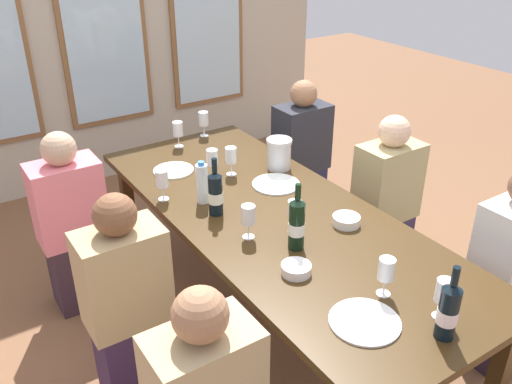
{
  "coord_description": "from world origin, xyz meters",
  "views": [
    {
      "loc": [
        -1.44,
        -2.01,
        2.16
      ],
      "look_at": [
        0.0,
        0.18,
        0.79
      ],
      "focal_mm": 38.22,
      "sensor_mm": 36.0,
      "label": 1
    }
  ],
  "objects_px": {
    "water_bottle": "(202,183)",
    "wine_glass_5": "(162,179)",
    "wine_glass_3": "(231,156)",
    "tasting_bowl_1": "(296,269)",
    "metal_pitcher": "(279,154)",
    "wine_glass_8": "(212,159)",
    "dining_table": "(275,225)",
    "white_plate_1": "(276,184)",
    "seated_person_0": "(73,227)",
    "seated_person_3": "(385,205)",
    "wine_glass_2": "(444,292)",
    "wine_glass_7": "(248,216)",
    "tasting_bowl_0": "(346,220)",
    "wine_glass_1": "(295,211)",
    "wine_bottle_1": "(447,311)",
    "wine_bottle_2": "(215,193)",
    "wine_glass_0": "(386,270)",
    "wine_glass_6": "(178,130)",
    "seated_person_5": "(507,274)",
    "white_plate_2": "(174,170)",
    "white_plate_0": "(365,322)",
    "seated_person_1": "(301,158)",
    "seated_person_2": "(128,306)",
    "wine_bottle_0": "(297,224)",
    "wine_glass_4": "(203,119)"
  },
  "relations": [
    {
      "from": "wine_glass_3",
      "to": "wine_glass_6",
      "type": "relative_size",
      "value": 1.0
    },
    {
      "from": "seated_person_1",
      "to": "seated_person_2",
      "type": "distance_m",
      "value": 1.91
    },
    {
      "from": "seated_person_0",
      "to": "seated_person_3",
      "type": "height_order",
      "value": "same"
    },
    {
      "from": "seated_person_1",
      "to": "wine_glass_4",
      "type": "bearing_deg",
      "value": 154.03
    },
    {
      "from": "wine_glass_6",
      "to": "white_plate_1",
      "type": "bearing_deg",
      "value": -75.35
    },
    {
      "from": "wine_glass_7",
      "to": "white_plate_1",
      "type": "bearing_deg",
      "value": 41.51
    },
    {
      "from": "water_bottle",
      "to": "wine_glass_5",
      "type": "height_order",
      "value": "water_bottle"
    },
    {
      "from": "wine_glass_3",
      "to": "tasting_bowl_1",
      "type": "bearing_deg",
      "value": -105.33
    },
    {
      "from": "tasting_bowl_1",
      "to": "seated_person_1",
      "type": "height_order",
      "value": "seated_person_1"
    },
    {
      "from": "metal_pitcher",
      "to": "tasting_bowl_0",
      "type": "relative_size",
      "value": 1.36
    },
    {
      "from": "white_plate_0",
      "to": "wine_glass_1",
      "type": "height_order",
      "value": "wine_glass_1"
    },
    {
      "from": "wine_glass_2",
      "to": "wine_glass_3",
      "type": "distance_m",
      "value": 1.55
    },
    {
      "from": "wine_glass_2",
      "to": "seated_person_1",
      "type": "relative_size",
      "value": 0.16
    },
    {
      "from": "wine_glass_0",
      "to": "wine_glass_7",
      "type": "height_order",
      "value": "same"
    },
    {
      "from": "tasting_bowl_0",
      "to": "seated_person_1",
      "type": "bearing_deg",
      "value": 62.09
    },
    {
      "from": "tasting_bowl_1",
      "to": "seated_person_0",
      "type": "height_order",
      "value": "seated_person_0"
    },
    {
      "from": "wine_bottle_0",
      "to": "seated_person_0",
      "type": "distance_m",
      "value": 1.4
    },
    {
      "from": "white_plate_1",
      "to": "wine_glass_1",
      "type": "height_order",
      "value": "wine_glass_1"
    },
    {
      "from": "tasting_bowl_0",
      "to": "wine_glass_1",
      "type": "bearing_deg",
      "value": 161.99
    },
    {
      "from": "tasting_bowl_1",
      "to": "seated_person_0",
      "type": "relative_size",
      "value": 0.12
    },
    {
      "from": "tasting_bowl_1",
      "to": "wine_glass_5",
      "type": "relative_size",
      "value": 0.77
    },
    {
      "from": "dining_table",
      "to": "wine_glass_3",
      "type": "height_order",
      "value": "wine_glass_3"
    },
    {
      "from": "white_plate_1",
      "to": "wine_bottle_0",
      "type": "distance_m",
      "value": 0.67
    },
    {
      "from": "metal_pitcher",
      "to": "wine_glass_0",
      "type": "distance_m",
      "value": 1.29
    },
    {
      "from": "dining_table",
      "to": "wine_glass_1",
      "type": "bearing_deg",
      "value": -97.66
    },
    {
      "from": "tasting_bowl_1",
      "to": "wine_bottle_2",
      "type": "bearing_deg",
      "value": 92.85
    },
    {
      "from": "wine_glass_5",
      "to": "seated_person_3",
      "type": "xyz_separation_m",
      "value": [
        1.26,
        -0.46,
        -0.34
      ]
    },
    {
      "from": "wine_glass_2",
      "to": "seated_person_1",
      "type": "distance_m",
      "value": 2.06
    },
    {
      "from": "white_plate_1",
      "to": "metal_pitcher",
      "type": "bearing_deg",
      "value": 50.5
    },
    {
      "from": "water_bottle",
      "to": "seated_person_5",
      "type": "distance_m",
      "value": 1.63
    },
    {
      "from": "wine_bottle_2",
      "to": "wine_glass_0",
      "type": "height_order",
      "value": "wine_bottle_2"
    },
    {
      "from": "seated_person_0",
      "to": "white_plate_2",
      "type": "bearing_deg",
      "value": -4.92
    },
    {
      "from": "wine_glass_8",
      "to": "wine_glass_3",
      "type": "bearing_deg",
      "value": -16.64
    },
    {
      "from": "wine_bottle_2",
      "to": "wine_glass_3",
      "type": "bearing_deg",
      "value": 49.4
    },
    {
      "from": "dining_table",
      "to": "white_plate_1",
      "type": "relative_size",
      "value": 8.97
    },
    {
      "from": "water_bottle",
      "to": "wine_bottle_0",
      "type": "bearing_deg",
      "value": -76.69
    },
    {
      "from": "metal_pitcher",
      "to": "seated_person_0",
      "type": "height_order",
      "value": "seated_person_0"
    },
    {
      "from": "wine_bottle_2",
      "to": "tasting_bowl_0",
      "type": "xyz_separation_m",
      "value": [
        0.49,
        -0.46,
        -0.1
      ]
    },
    {
      "from": "wine_bottle_1",
      "to": "wine_bottle_2",
      "type": "height_order",
      "value": "wine_bottle_2"
    },
    {
      "from": "white_plate_2",
      "to": "seated_person_5",
      "type": "distance_m",
      "value": 1.93
    },
    {
      "from": "wine_bottle_1",
      "to": "wine_glass_1",
      "type": "bearing_deg",
      "value": 91.4
    },
    {
      "from": "wine_glass_4",
      "to": "seated_person_2",
      "type": "distance_m",
      "value": 1.63
    },
    {
      "from": "white_plate_2",
      "to": "wine_glass_3",
      "type": "relative_size",
      "value": 1.41
    },
    {
      "from": "wine_bottle_2",
      "to": "wine_bottle_1",
      "type": "bearing_deg",
      "value": -78.83
    },
    {
      "from": "wine_glass_3",
      "to": "wine_glass_8",
      "type": "distance_m",
      "value": 0.11
    },
    {
      "from": "seated_person_0",
      "to": "metal_pitcher",
      "type": "bearing_deg",
      "value": -17.32
    },
    {
      "from": "wine_glass_4",
      "to": "wine_glass_8",
      "type": "distance_m",
      "value": 0.66
    },
    {
      "from": "wine_bottle_1",
      "to": "wine_bottle_2",
      "type": "xyz_separation_m",
      "value": [
        -0.25,
        1.27,
        0.0
      ]
    },
    {
      "from": "metal_pitcher",
      "to": "wine_glass_8",
      "type": "xyz_separation_m",
      "value": [
        -0.4,
        0.12,
        0.02
      ]
    },
    {
      "from": "white_plate_2",
      "to": "wine_glass_1",
      "type": "height_order",
      "value": "wine_glass_1"
    }
  ]
}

